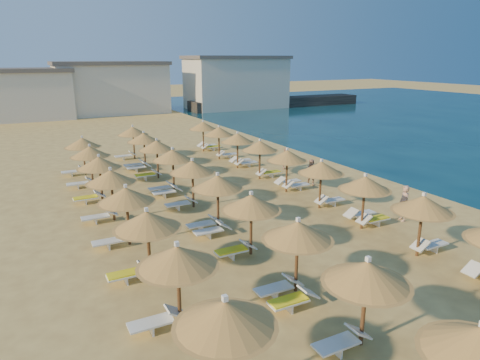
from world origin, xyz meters
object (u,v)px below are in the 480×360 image
parasol_row_west (218,183)px  beachgoer_a (404,203)px  jetty (278,102)px  beachgoer_b (312,173)px  parasol_row_east (321,169)px  beachgoer_c (285,158)px

parasol_row_west → beachgoer_a: (8.51, -3.36, -1.29)m
jetty → beachgoer_b: size_ratio=18.03×
beachgoer_b → parasol_row_west: bearing=-99.3°
parasol_row_east → beachgoer_c: (2.98, 7.97, -1.40)m
jetty → parasol_row_west: (-30.09, -42.73, 1.44)m
jetty → parasol_row_west: size_ratio=0.86×
jetty → beachgoer_a: bearing=-115.4°
beachgoer_c → parasol_row_west: bearing=-114.4°
parasol_row_east → parasol_row_west: 5.96m
parasol_row_east → beachgoer_a: 4.41m
parasol_row_east → beachgoer_a: size_ratio=19.36×
parasol_row_west → beachgoer_a: parasol_row_west is taller
parasol_row_west → beachgoer_b: bearing=24.4°
beachgoer_b → beachgoer_a: size_ratio=0.92×
parasol_row_east → beachgoer_c: 8.62m
parasol_row_east → beachgoer_b: parasol_row_east is taller
beachgoer_c → beachgoer_b: bearing=-76.7°
parasol_row_west → beachgoer_a: bearing=-21.5°
parasol_row_west → jetty: bearing=54.8°
jetty → beachgoer_a: beachgoer_a is taller
parasol_row_west → beachgoer_b: parasol_row_west is taller
beachgoer_a → parasol_row_east: bearing=-120.4°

